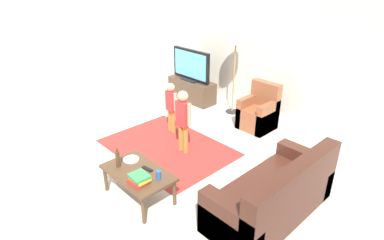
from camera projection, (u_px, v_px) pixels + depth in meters
ground at (164, 168)px, 5.12m from camera, size 7.80×7.80×0.00m
wall_back at (280, 52)px, 6.40m from camera, size 6.00×0.12×2.70m
wall_left at (67, 51)px, 6.50m from camera, size 0.12×6.00×2.70m
area_rug at (168, 147)px, 5.71m from camera, size 2.20×1.60×0.01m
tv_stand at (192, 90)px, 7.62m from camera, size 1.20×0.44×0.50m
tv at (191, 65)px, 7.34m from camera, size 1.10×0.28×0.71m
couch at (276, 197)px, 4.03m from camera, size 0.80×1.80×0.86m
armchair at (259, 113)px, 6.29m from camera, size 0.60×0.60×0.90m
floor_lamp at (236, 41)px, 6.42m from camera, size 0.36×0.36×1.78m
child_near_tv at (171, 103)px, 6.01m from camera, size 0.33×0.16×0.98m
child_center at (183, 116)px, 5.31m from camera, size 0.37×0.18×1.10m
coffee_table at (138, 175)px, 4.33m from camera, size 1.00×0.60×0.42m
book_stack at (139, 179)px, 4.07m from camera, size 0.25×0.23×0.11m
bottle at (118, 159)px, 4.37m from camera, size 0.06×0.06×0.30m
tv_remote at (147, 169)px, 4.35m from camera, size 0.17×0.07×0.02m
soda_can at (158, 175)px, 4.14m from camera, size 0.07×0.07×0.12m
plate at (131, 159)px, 4.56m from camera, size 0.22×0.22×0.02m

